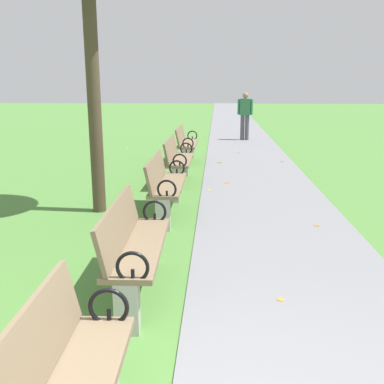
{
  "coord_description": "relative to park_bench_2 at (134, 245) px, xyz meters",
  "views": [
    {
      "loc": [
        0.28,
        -1.73,
        2.01
      ],
      "look_at": [
        -0.05,
        4.07,
        0.55
      ],
      "focal_mm": 41.42,
      "sensor_mm": 36.0,
      "label": 1
    }
  ],
  "objects": [
    {
      "name": "scattered_leaves",
      "position": [
        0.77,
        3.35,
        -0.47
      ],
      "size": [
        4.52,
        14.24,
        0.02
      ],
      "color": "#BC842D",
      "rests_on": "ground"
    },
    {
      "name": "paved_walkway",
      "position": [
        1.61,
        15.78,
        -0.48
      ],
      "size": [
        2.22,
        44.0,
        0.02
      ],
      "primitive_type": "cube",
      "color": "slate",
      "rests_on": "ground"
    },
    {
      "name": "park_bench_3",
      "position": [
        -0.0,
        2.58,
        0.0
      ],
      "size": [
        0.47,
        1.6,
        0.9
      ],
      "color": "#7A664C",
      "rests_on": "ground"
    },
    {
      "name": "park_bench_2",
      "position": [
        0.0,
        0.0,
        0.0
      ],
      "size": [
        0.51,
        1.61,
        0.9
      ],
      "color": "#7A664C",
      "rests_on": "ground"
    },
    {
      "name": "park_bench_5",
      "position": [
        -0.0,
        7.14,
        0.0
      ],
      "size": [
        0.49,
        1.61,
        0.9
      ],
      "color": "#7A664C",
      "rests_on": "ground"
    },
    {
      "name": "park_bench_4",
      "position": [
        -0.0,
        4.78,
        0.0
      ],
      "size": [
        0.49,
        1.6,
        0.9
      ],
      "color": "#7A664C",
      "rests_on": "ground"
    },
    {
      "name": "pedestrian_walking",
      "position": [
        1.74,
        11.55,
        0.44
      ],
      "size": [
        0.52,
        0.28,
        1.62
      ],
      "color": "#4C4C56",
      "rests_on": "paved_walkway"
    }
  ]
}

